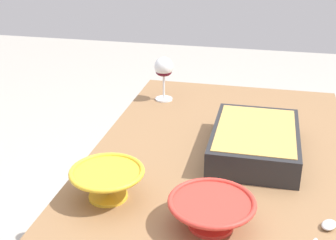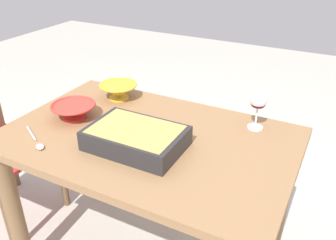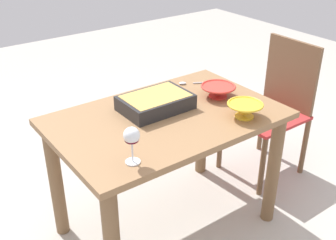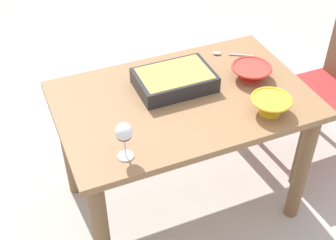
{
  "view_description": "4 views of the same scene",
  "coord_description": "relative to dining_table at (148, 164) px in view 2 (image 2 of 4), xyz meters",
  "views": [
    {
      "loc": [
        -1.21,
        -0.11,
        1.37
      ],
      "look_at": [
        0.08,
        0.19,
        0.78
      ],
      "focal_mm": 48.28,
      "sensor_mm": 36.0,
      "label": 1
    },
    {
      "loc": [
        0.66,
        -1.08,
        1.48
      ],
      "look_at": [
        0.03,
        0.12,
        0.76
      ],
      "focal_mm": 38.2,
      "sensor_mm": 36.0,
      "label": 2
    },
    {
      "loc": [
        1.13,
        1.56,
        1.72
      ],
      "look_at": [
        0.12,
        0.18,
        0.82
      ],
      "focal_mm": 44.72,
      "sensor_mm": 36.0,
      "label": 3
    },
    {
      "loc": [
        0.73,
        1.56,
        2.04
      ],
      "look_at": [
        0.14,
        0.16,
        0.76
      ],
      "focal_mm": 49.58,
      "sensor_mm": 36.0,
      "label": 4
    }
  ],
  "objects": [
    {
      "name": "dining_table",
      "position": [
        0.0,
        0.0,
        0.0
      ],
      "size": [
        1.19,
        0.76,
        0.73
      ],
      "color": "olive",
      "rests_on": "ground_plane"
    },
    {
      "name": "serving_spoon",
      "position": [
        -0.35,
        -0.26,
        0.15
      ],
      "size": [
        0.2,
        0.12,
        0.01
      ],
      "color": "silver",
      "rests_on": "dining_table"
    },
    {
      "name": "mixing_bowl",
      "position": [
        -0.37,
        -0.02,
        0.18
      ],
      "size": [
        0.2,
        0.2,
        0.07
      ],
      "color": "red",
      "rests_on": "dining_table"
    },
    {
      "name": "casserole_dish",
      "position": [
        0.01,
        -0.09,
        0.19
      ],
      "size": [
        0.36,
        0.25,
        0.08
      ],
      "color": "#262628",
      "rests_on": "dining_table"
    },
    {
      "name": "wine_glass",
      "position": [
        0.37,
        0.27,
        0.26
      ],
      "size": [
        0.07,
        0.07,
        0.17
      ],
      "color": "white",
      "rests_on": "dining_table"
    },
    {
      "name": "small_bowl",
      "position": [
        -0.31,
        0.25,
        0.19
      ],
      "size": [
        0.19,
        0.19,
        0.08
      ],
      "color": "yellow",
      "rests_on": "dining_table"
    }
  ]
}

